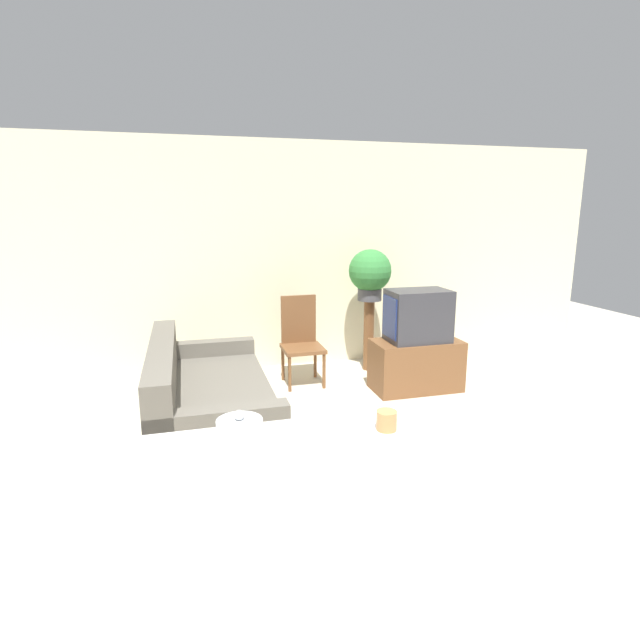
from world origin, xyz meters
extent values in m
plane|color=beige|center=(0.00, 0.00, 0.00)|extent=(14.00, 14.00, 0.00)
cube|color=beige|center=(0.00, 3.43, 1.35)|extent=(9.00, 0.06, 2.70)
cube|color=#605B51|center=(-0.69, 1.63, 0.23)|extent=(0.97, 1.97, 0.45)
cube|color=#605B51|center=(-1.08, 1.63, 0.64)|extent=(0.20, 1.97, 0.37)
cube|color=#605B51|center=(-0.69, 0.72, 0.30)|extent=(0.97, 0.16, 0.60)
cube|color=#605B51|center=(-0.69, 2.53, 0.30)|extent=(0.97, 0.16, 0.60)
cube|color=brown|center=(1.49, 2.18, 0.27)|extent=(0.94, 0.48, 0.54)
cube|color=#333338|center=(1.49, 2.18, 0.82)|extent=(0.63, 0.42, 0.54)
cube|color=navy|center=(1.17, 2.18, 0.82)|extent=(0.02, 0.34, 0.43)
cube|color=brown|center=(0.35, 2.66, 0.41)|extent=(0.44, 0.44, 0.04)
cube|color=brown|center=(0.35, 2.86, 0.70)|extent=(0.40, 0.04, 0.54)
cylinder|color=brown|center=(0.16, 2.47, 0.20)|extent=(0.04, 0.04, 0.39)
cylinder|color=brown|center=(0.54, 2.47, 0.20)|extent=(0.04, 0.04, 0.39)
cylinder|color=brown|center=(0.16, 2.85, 0.20)|extent=(0.04, 0.04, 0.39)
cylinder|color=brown|center=(0.54, 2.85, 0.20)|extent=(0.04, 0.04, 0.39)
cylinder|color=brown|center=(1.24, 2.96, 0.43)|extent=(0.12, 0.12, 0.86)
cylinder|color=#4C4C51|center=(1.24, 2.96, 0.93)|extent=(0.28, 0.28, 0.14)
sphere|color=#38843D|center=(1.24, 2.96, 1.21)|extent=(0.50, 0.50, 0.50)
cube|color=silver|center=(0.00, -0.62, 0.49)|extent=(2.70, 0.44, 0.97)
cylinder|color=silver|center=(-0.68, -0.62, 1.03)|extent=(0.19, 0.19, 0.12)
sphere|color=silver|center=(-0.68, -0.62, 1.11)|extent=(0.04, 0.04, 0.04)
cylinder|color=#C6844C|center=(-0.04, -0.62, 1.02)|extent=(0.09, 0.09, 0.09)
camera|label=1|loc=(-0.85, -2.49, 1.92)|focal=28.00mm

